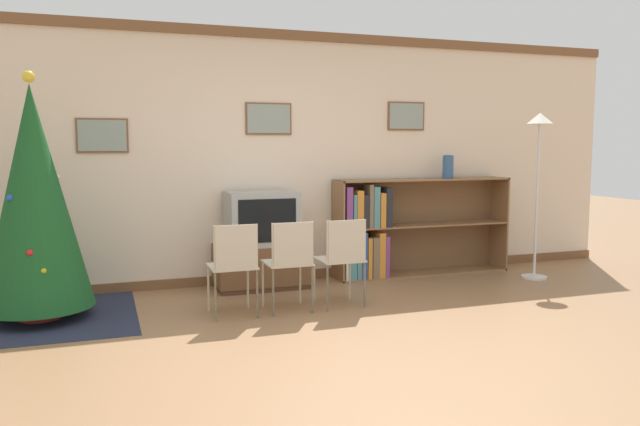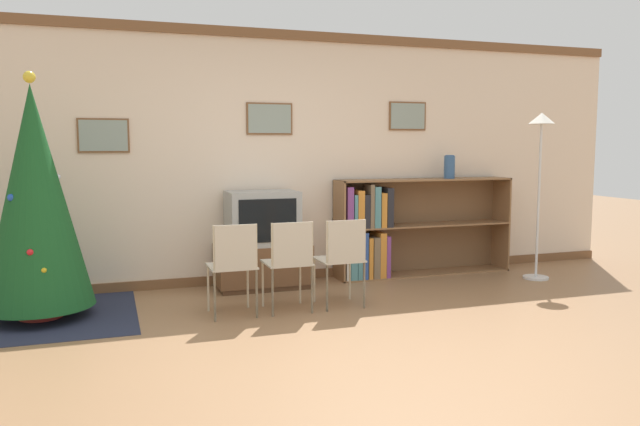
% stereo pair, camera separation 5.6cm
% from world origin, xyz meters
% --- Properties ---
extents(ground_plane, '(24.00, 24.00, 0.00)m').
position_xyz_m(ground_plane, '(0.00, 0.00, 0.00)').
color(ground_plane, '#936B47').
extents(wall_back, '(8.76, 0.11, 2.70)m').
position_xyz_m(wall_back, '(-0.00, 2.45, 1.35)').
color(wall_back, beige).
rests_on(wall_back, ground_plane).
extents(area_rug, '(1.58, 1.55, 0.01)m').
position_xyz_m(area_rug, '(-2.22, 1.61, 0.00)').
color(area_rug, '#23283D').
rests_on(area_rug, ground_plane).
extents(christmas_tree, '(0.91, 0.91, 2.09)m').
position_xyz_m(christmas_tree, '(-2.22, 1.61, 1.04)').
color(christmas_tree, maroon).
rests_on(christmas_tree, area_rug).
extents(tv_console, '(0.97, 0.51, 0.46)m').
position_xyz_m(tv_console, '(-0.13, 2.12, 0.23)').
color(tv_console, '#4C311E').
rests_on(tv_console, ground_plane).
extents(television, '(0.72, 0.50, 0.56)m').
position_xyz_m(television, '(-0.13, 2.12, 0.73)').
color(television, '#9E9E99').
rests_on(television, tv_console).
extents(folding_chair_left, '(0.40, 0.40, 0.82)m').
position_xyz_m(folding_chair_left, '(-0.63, 1.11, 0.47)').
color(folding_chair_left, '#BCB29E').
rests_on(folding_chair_left, ground_plane).
extents(folding_chair_center, '(0.40, 0.40, 0.82)m').
position_xyz_m(folding_chair_center, '(-0.13, 1.11, 0.47)').
color(folding_chair_center, '#BCB29E').
rests_on(folding_chair_center, ground_plane).
extents(folding_chair_right, '(0.40, 0.40, 0.82)m').
position_xyz_m(folding_chair_right, '(0.37, 1.11, 0.47)').
color(folding_chair_right, '#BCB29E').
rests_on(folding_chair_right, ground_plane).
extents(bookshelf, '(2.10, 0.36, 1.10)m').
position_xyz_m(bookshelf, '(1.38, 2.21, 0.53)').
color(bookshelf, olive).
rests_on(bookshelf, ground_plane).
extents(vase, '(0.12, 0.12, 0.27)m').
position_xyz_m(vase, '(2.10, 2.18, 1.24)').
color(vase, '#335684').
rests_on(vase, bookshelf).
extents(standing_lamp, '(0.28, 0.28, 1.83)m').
position_xyz_m(standing_lamp, '(2.86, 1.57, 1.41)').
color(standing_lamp, silver).
rests_on(standing_lamp, ground_plane).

